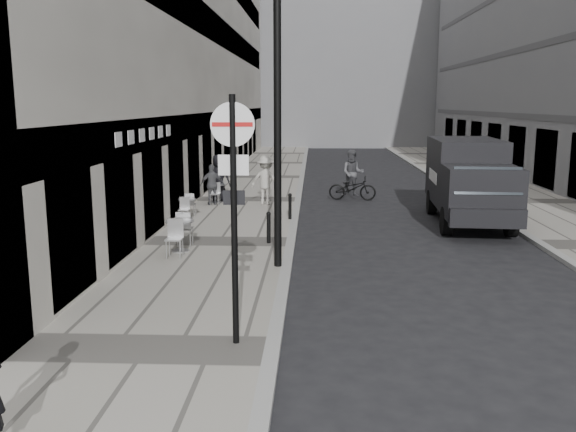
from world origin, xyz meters
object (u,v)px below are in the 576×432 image
Objects in this scene: lamppost at (277,102)px; panel_van at (469,177)px; cyclist at (352,181)px; sign_post at (234,188)px.

lamppost reaches higher than panel_van.
sign_post is at bearing -94.30° from cyclist.
cyclist is at bearing 77.84° from sign_post.
cyclist is (2.83, 15.65, -1.85)m from sign_post.
panel_van is (6.35, 10.93, -1.11)m from sign_post.
lamppost is 1.16× the size of panel_van.
panel_van is at bearing -47.34° from cyclist.
lamppost is 3.33× the size of cyclist.
cyclist is (2.43, 10.90, -3.16)m from lamppost.
sign_post is 0.66× the size of panel_van.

